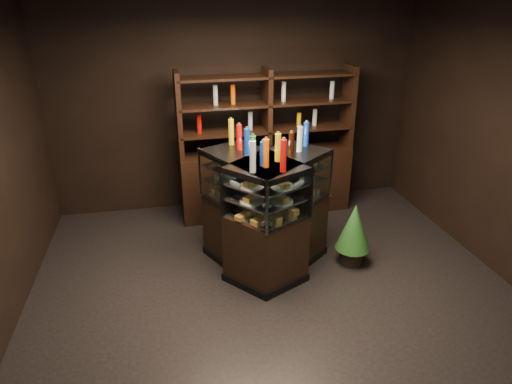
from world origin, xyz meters
TOP-DOWN VIEW (x-y plane):
  - ground at (0.00, 0.00)m, footprint 5.00×5.00m
  - room_shell at (0.00, 0.00)m, footprint 5.02×5.02m
  - display_case at (0.01, 0.67)m, footprint 1.46×1.35m
  - food_display at (0.01, 0.67)m, footprint 1.08×1.08m
  - bottles_top at (0.01, 0.67)m, footprint 0.92×0.94m
  - potted_conifer at (1.00, 0.53)m, footprint 0.39×0.39m
  - back_shelving at (0.34, 2.05)m, footprint 2.35×0.49m

SIDE VIEW (x-z plane):
  - ground at x=0.00m, z-range 0.00..0.00m
  - display_case at x=0.01m, z-range -0.21..1.11m
  - potted_conifer at x=1.00m, z-range 0.06..0.90m
  - back_shelving at x=0.34m, z-range -0.39..1.61m
  - food_display at x=0.01m, z-range 0.77..1.18m
  - bottles_top at x=0.01m, z-range 1.30..1.60m
  - room_shell at x=0.00m, z-range 0.44..3.45m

